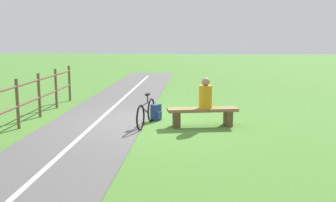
% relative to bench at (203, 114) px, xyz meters
% --- Properties ---
extents(ground_plane, '(80.00, 80.00, 0.00)m').
position_rel_bench_xyz_m(ground_plane, '(1.52, -0.45, -0.33)').
color(ground_plane, '#477A2D').
extents(paved_path, '(2.67, 36.01, 0.02)m').
position_rel_bench_xyz_m(paved_path, '(2.82, 3.55, -0.32)').
color(paved_path, '#565454').
rests_on(paved_path, ground_plane).
extents(path_centre_line, '(0.19, 32.00, 0.00)m').
position_rel_bench_xyz_m(path_centre_line, '(2.82, 3.55, -0.31)').
color(path_centre_line, silver).
rests_on(path_centre_line, paved_path).
extents(bench, '(1.85, 0.73, 0.48)m').
position_rel_bench_xyz_m(bench, '(0.00, 0.00, 0.00)').
color(bench, brown).
rests_on(bench, ground_plane).
extents(person_seated, '(0.39, 0.39, 0.78)m').
position_rel_bench_xyz_m(person_seated, '(-0.07, -0.01, 0.49)').
color(person_seated, orange).
rests_on(person_seated, bench).
extents(bicycle, '(0.30, 1.65, 0.83)m').
position_rel_bench_xyz_m(bicycle, '(1.45, 0.06, 0.01)').
color(bicycle, black).
rests_on(bicycle, ground_plane).
extents(backpack, '(0.31, 0.34, 0.44)m').
position_rel_bench_xyz_m(backpack, '(1.26, -0.63, -0.11)').
color(backpack, navy).
rests_on(backpack, ground_plane).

